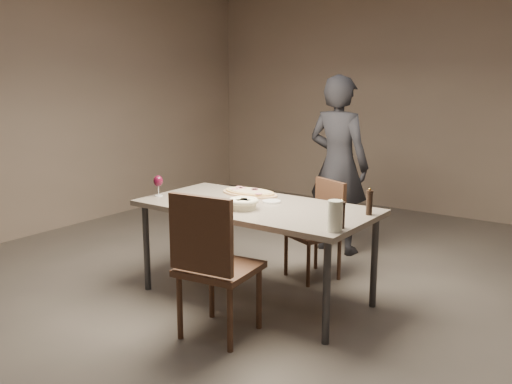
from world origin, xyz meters
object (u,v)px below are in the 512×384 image
Objects in this scene: zucchini_pizza at (208,202)px; diner at (338,165)px; dining_table at (256,212)px; chair_far at (320,223)px; ham_pizza at (250,192)px; carafe at (335,216)px; bread_basket at (243,203)px; chair_near at (212,259)px; pepper_mill_left at (369,202)px.

diner reaches higher than zucchini_pizza.
chair_far is (0.16, 0.72, -0.22)m from dining_table.
carafe is (1.09, -0.58, 0.08)m from ham_pizza.
chair_near is (0.17, -0.58, -0.24)m from bread_basket.
carafe reaches higher than zucchini_pizza.
ham_pizza is 2.30× the size of bread_basket.
zucchini_pizza is at bearing 84.27° from diner.
carafe is (-0.00, -0.52, 0.01)m from pepper_mill_left.
chair_far reaches higher than bread_basket.
diner reaches higher than ham_pizza.
pepper_mill_left reaches higher than bread_basket.
chair_far is at bearing 83.54° from chair_near.
dining_table is 0.77m from chair_far.
chair_near is 0.58× the size of diner.
carafe is at bearing 119.85° from diner.
dining_table is 2.15× the size of chair_far.
ham_pizza is (0.04, 0.48, -0.00)m from zucchini_pizza.
diner is at bearing 125.64° from pepper_mill_left.
carafe is at bearing -20.11° from dining_table.
pepper_mill_left is 0.23× the size of chair_far.
diner reaches higher than chair_near.
dining_table is 0.87m from pepper_mill_left.
pepper_mill_left is at bearing 14.44° from dining_table.
chair_near reaches higher than pepper_mill_left.
carafe is 1.96m from diner.
dining_table is at bearing 96.43° from chair_near.
chair_near reaches higher than zucchini_pizza.
zucchini_pizza is 0.32m from bread_basket.
bread_basket is 0.96m from chair_far.
ham_pizza is 1.19m from diner.
chair_far is (-0.67, 0.51, -0.37)m from pepper_mill_left.
dining_table is at bearing -37.79° from ham_pizza.
carafe is 0.84m from chair_near.
bread_basket is (0.27, -0.45, 0.03)m from ham_pizza.
bread_basket is 0.27× the size of chair_far.
pepper_mill_left is 1.52m from diner.
pepper_mill_left reaches higher than zucchini_pizza.
diner reaches higher than dining_table.
bread_basket is at bearing 95.16° from diner.
diner is (-0.88, 1.23, 0.02)m from pepper_mill_left.
chair_far is (-0.67, 1.02, -0.38)m from carafe.
zucchini_pizza reaches higher than dining_table.
chair_far is (0.43, 0.44, -0.30)m from ham_pizza.
carafe is 0.20× the size of chair_near.
ham_pizza is 0.51× the size of chair_near.
bread_basket is at bearing -88.17° from dining_table.
pepper_mill_left is at bearing 165.85° from chair_far.
chair_near is at bearing -146.06° from carafe.
zucchini_pizza is 1.21m from pepper_mill_left.
carafe is (1.14, -0.11, 0.08)m from zucchini_pizza.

